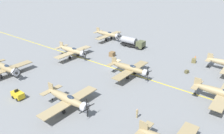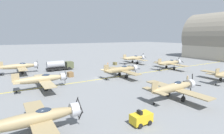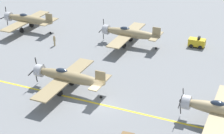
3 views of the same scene
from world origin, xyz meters
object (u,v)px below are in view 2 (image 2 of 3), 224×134
(supply_crate_by_tanker, at_px, (70,74))
(ground_crew_walking, at_px, (187,79))
(airplane_far_center, at_px, (170,63))
(supply_crate_mid_lane, at_px, (129,67))
(airplane_near_left, at_px, (20,66))
(tow_tractor, at_px, (141,118))
(airplane_far_left, at_px, (134,58))
(fuel_tanker, at_px, (60,65))
(airplane_mid_center, at_px, (122,70))
(supply_crate_outboard, at_px, (115,64))
(airplane_near_right, at_px, (36,118))
(traffic_cone, at_px, (108,63))
(airplane_mid_right, at_px, (175,87))
(airplane_near_center, at_px, (42,79))

(supply_crate_by_tanker, bearing_deg, ground_crew_walking, 45.89)
(airplane_far_center, relative_size, supply_crate_mid_lane, 13.77)
(airplane_near_left, relative_size, supply_crate_mid_lane, 13.77)
(tow_tractor, distance_m, supply_crate_by_tanker, 28.26)
(tow_tractor, distance_m, ground_crew_walking, 22.74)
(airplane_far_left, relative_size, fuel_tanker, 1.50)
(airplane_far_center, height_order, airplane_mid_center, airplane_mid_center)
(fuel_tanker, bearing_deg, supply_crate_outboard, 87.89)
(airplane_near_right, xyz_separation_m, traffic_cone, (-37.80, 30.65, -1.74))
(airplane_mid_right, distance_m, fuel_tanker, 36.13)
(tow_tractor, height_order, supply_crate_outboard, tow_tractor)
(airplane_far_center, height_order, airplane_mid_right, airplane_mid_right)
(supply_crate_by_tanker, relative_size, traffic_cone, 2.78)
(tow_tractor, bearing_deg, airplane_near_right, -109.00)
(tow_tractor, bearing_deg, airplane_far_left, 142.08)
(airplane_near_center, height_order, traffic_cone, airplane_near_center)
(airplane_far_left, height_order, ground_crew_walking, airplane_far_left)
(airplane_mid_center, xyz_separation_m, airplane_far_left, (-16.41, 17.26, 0.00))
(airplane_far_left, height_order, supply_crate_mid_lane, airplane_far_left)
(airplane_far_center, height_order, airplane_near_left, airplane_far_center)
(airplane_near_left, xyz_separation_m, airplane_mid_right, (36.09, 19.92, -0.00))
(supply_crate_outboard, relative_size, traffic_cone, 2.25)
(airplane_mid_right, distance_m, supply_crate_outboard, 35.80)
(airplane_mid_center, xyz_separation_m, supply_crate_by_tanker, (-7.51, -10.85, -1.37))
(ground_crew_walking, height_order, supply_crate_outboard, ground_crew_walking)
(airplane_mid_right, bearing_deg, supply_crate_outboard, 168.86)
(airplane_mid_right, height_order, supply_crate_outboard, airplane_mid_right)
(airplane_far_left, relative_size, airplane_near_left, 1.00)
(traffic_cone, bearing_deg, supply_crate_mid_lane, 8.30)
(supply_crate_outboard, bearing_deg, tow_tractor, -28.60)
(airplane_near_right, relative_size, tow_tractor, 4.62)
(airplane_near_right, relative_size, fuel_tanker, 1.50)
(airplane_mid_center, relative_size, tow_tractor, 4.62)
(supply_crate_mid_lane, bearing_deg, airplane_far_center, 48.09)
(airplane_mid_center, xyz_separation_m, ground_crew_walking, (12.06, 9.34, -1.06))
(airplane_near_right, bearing_deg, fuel_tanker, 143.25)
(airplane_near_center, xyz_separation_m, fuel_tanker, (-17.58, 8.31, -0.50))
(supply_crate_by_tanker, distance_m, supply_crate_mid_lane, 20.70)
(airplane_near_right, bearing_deg, airplane_mid_center, 109.23)
(supply_crate_outboard, bearing_deg, supply_crate_by_tanker, -64.29)
(airplane_far_center, distance_m, ground_crew_walking, 16.50)
(airplane_near_left, xyz_separation_m, supply_crate_mid_lane, (9.27, 31.14, -1.65))
(airplane_mid_center, distance_m, traffic_cone, 22.40)
(supply_crate_outboard, bearing_deg, traffic_cone, -168.16)
(airplane_far_center, height_order, supply_crate_mid_lane, airplane_far_center)
(airplane_far_center, xyz_separation_m, fuel_tanker, (-16.55, -29.74, -0.50))
(airplane_near_center, distance_m, supply_crate_by_tanker, 11.00)
(airplane_near_center, xyz_separation_m, supply_crate_outboard, (-16.86, 27.82, -1.50))
(fuel_tanker, distance_m, supply_crate_outboard, 19.55)
(airplane_mid_right, height_order, fuel_tanker, airplane_mid_right)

